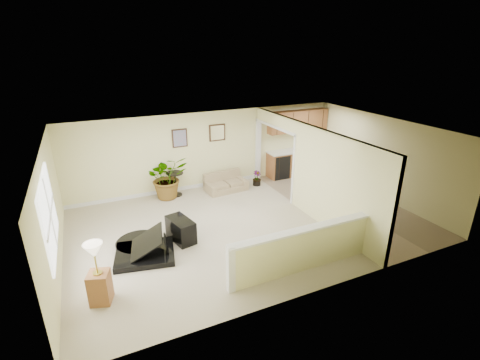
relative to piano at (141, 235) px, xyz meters
name	(u,v)px	position (x,y,z in m)	size (l,w,h in m)	color
floor	(248,224)	(2.83, 0.30, -0.51)	(9.00, 9.00, 0.00)	#B5AC8D
back_wall	(209,150)	(2.83, 3.30, 0.74)	(9.00, 0.04, 2.50)	beige
front_wall	(322,235)	(2.83, -2.70, 0.74)	(9.00, 0.04, 2.50)	beige
left_wall	(51,213)	(-1.67, 0.30, 0.74)	(0.04, 6.00, 2.50)	beige
right_wall	(382,158)	(7.33, 0.30, 0.74)	(0.04, 6.00, 2.50)	beige
ceiling	(249,132)	(2.83, 0.30, 1.99)	(9.00, 6.00, 0.04)	silver
kitchen_vinyl	(342,203)	(5.98, 0.30, -0.50)	(2.70, 6.00, 0.01)	tan
interior_partition	(302,168)	(4.63, 0.55, 0.71)	(0.18, 5.99, 2.50)	beige
pony_half_wall	(301,249)	(2.91, -2.00, 0.01)	(3.42, 0.22, 1.00)	beige
left_window	(48,215)	(-1.65, -0.20, 0.94)	(0.05, 2.15, 1.45)	white
wall_art_left	(180,138)	(1.88, 3.27, 1.24)	(0.48, 0.04, 0.58)	#331F12
wall_mirror	(217,133)	(3.13, 3.27, 1.29)	(0.55, 0.04, 0.55)	#331F12
kitchen_cabinets	(295,151)	(6.02, 3.03, 0.36)	(2.36, 0.65, 2.33)	brown
piano	(141,235)	(0.00, 0.00, 0.00)	(1.67, 1.70, 1.21)	black
piano_bench	(181,230)	(0.97, 0.24, -0.23)	(0.42, 0.83, 0.55)	black
loveseat	(225,182)	(3.16, 2.71, -0.22)	(1.37, 0.85, 0.75)	#9F8765
accent_table	(175,181)	(1.56, 2.95, -0.02)	(0.53, 0.53, 0.76)	black
palm_plant	(167,177)	(1.32, 2.89, 0.16)	(1.29, 1.14, 1.36)	black
small_plant	(257,179)	(4.28, 2.64, -0.29)	(0.32, 0.32, 0.51)	black
lamp_stand	(98,278)	(-0.97, -1.28, 0.02)	(0.46, 0.46, 1.24)	brown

